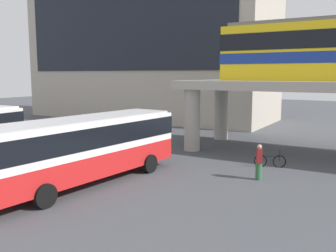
{
  "coord_description": "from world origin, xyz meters",
  "views": [
    {
      "loc": [
        13.92,
        -9.79,
        5.27
      ],
      "look_at": [
        2.82,
        9.07,
        2.2
      ],
      "focal_mm": 39.55,
      "sensor_mm": 36.0,
      "label": 1
    }
  ],
  "objects_px": {
    "station_building": "(149,30)",
    "bus_main": "(83,144)",
    "bicycle_black": "(270,161)",
    "pedestrian_near_building": "(259,163)"
  },
  "relations": [
    {
      "from": "station_building",
      "to": "bicycle_black",
      "type": "bearing_deg",
      "value": -41.27
    },
    {
      "from": "station_building",
      "to": "pedestrian_near_building",
      "type": "height_order",
      "value": "station_building"
    },
    {
      "from": "station_building",
      "to": "bicycle_black",
      "type": "height_order",
      "value": "station_building"
    },
    {
      "from": "station_building",
      "to": "bus_main",
      "type": "height_order",
      "value": "station_building"
    },
    {
      "from": "station_building",
      "to": "pedestrian_near_building",
      "type": "relative_size",
      "value": 16.25
    },
    {
      "from": "bus_main",
      "to": "bicycle_black",
      "type": "relative_size",
      "value": 6.65
    },
    {
      "from": "bus_main",
      "to": "bicycle_black",
      "type": "distance_m",
      "value": 10.56
    },
    {
      "from": "bicycle_black",
      "to": "pedestrian_near_building",
      "type": "relative_size",
      "value": 0.94
    },
    {
      "from": "station_building",
      "to": "bus_main",
      "type": "bearing_deg",
      "value": -63.08
    },
    {
      "from": "bus_main",
      "to": "pedestrian_near_building",
      "type": "distance_m",
      "value": 8.73
    }
  ]
}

